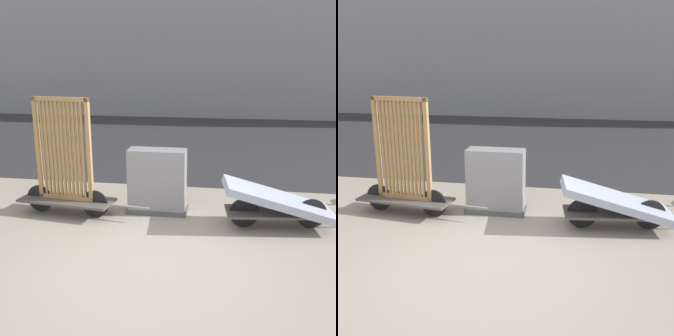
% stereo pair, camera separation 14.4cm
% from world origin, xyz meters
% --- Properties ---
extents(ground_plane, '(60.00, 60.00, 0.00)m').
position_xyz_m(ground_plane, '(0.00, 0.00, 0.00)').
color(ground_plane, gray).
extents(road_strip, '(56.00, 10.53, 0.01)m').
position_xyz_m(road_strip, '(0.00, 8.59, 0.00)').
color(road_strip, '#2D2D30').
rests_on(road_strip, ground_plane).
extents(bike_cart_with_bedframe, '(2.41, 0.78, 2.08)m').
position_xyz_m(bike_cart_with_bedframe, '(-1.82, 1.44, 0.74)').
color(bike_cart_with_bedframe, '#4C4742').
rests_on(bike_cart_with_bedframe, ground_plane).
extents(bike_cart_with_mattress, '(2.47, 1.03, 0.79)m').
position_xyz_m(bike_cart_with_mattress, '(1.83, 1.44, 0.43)').
color(bike_cart_with_mattress, '#4C4742').
rests_on(bike_cart_with_mattress, ground_plane).
extents(utility_cabinet, '(1.08, 0.46, 1.16)m').
position_xyz_m(utility_cabinet, '(-0.25, 1.80, 0.54)').
color(utility_cabinet, '#4C4C4C').
rests_on(utility_cabinet, ground_plane).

